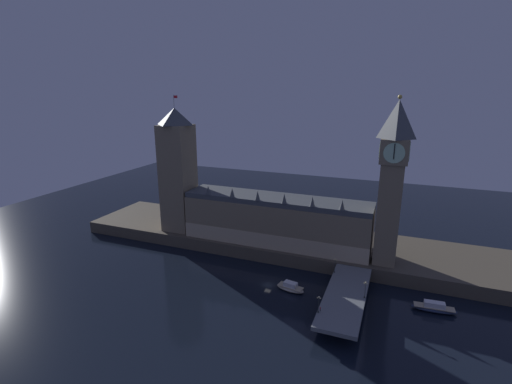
# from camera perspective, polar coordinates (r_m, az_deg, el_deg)

# --- Properties ---
(ground_plane) EXTENTS (400.00, 400.00, 0.00)m
(ground_plane) POSITION_cam_1_polar(r_m,az_deg,el_deg) (153.16, 1.81, -14.13)
(ground_plane) COLOR black
(embankment) EXTENTS (220.00, 42.00, 5.91)m
(embankment) POSITION_cam_1_polar(r_m,az_deg,el_deg) (185.27, 5.97, -7.72)
(embankment) COLOR #4C4438
(embankment) RESTS_ON ground_plane
(parliament_hall) EXTENTS (86.90, 19.14, 26.45)m
(parliament_hall) POSITION_cam_1_polar(r_m,az_deg,el_deg) (173.89, 3.10, -4.30)
(parliament_hall) COLOR #7F7056
(parliament_hall) RESTS_ON embankment
(clock_tower) EXTENTS (10.89, 11.00, 67.97)m
(clock_tower) POSITION_cam_1_polar(r_m,az_deg,el_deg) (155.09, 20.17, 1.93)
(clock_tower) COLOR #7F7056
(clock_tower) RESTS_ON embankment
(victoria_tower) EXTENTS (14.54, 14.54, 67.38)m
(victoria_tower) POSITION_cam_1_polar(r_m,az_deg,el_deg) (189.51, -11.94, 3.29)
(victoria_tower) COLOR #7F7056
(victoria_tower) RESTS_ON embankment
(bridge) EXTENTS (13.97, 46.00, 5.63)m
(bridge) POSITION_cam_1_polar(r_m,az_deg,el_deg) (140.70, 13.56, -15.53)
(bridge) COLOR slate
(bridge) RESTS_ON ground_plane
(pedestrian_near_rail) EXTENTS (0.38, 0.38, 1.61)m
(pedestrian_near_rail) POSITION_cam_1_polar(r_m,az_deg,el_deg) (128.80, 9.86, -17.26)
(pedestrian_near_rail) COLOR black
(pedestrian_near_rail) RESTS_ON bridge
(street_lamp_near) EXTENTS (1.34, 0.60, 6.00)m
(street_lamp_near) POSITION_cam_1_polar(r_m,az_deg,el_deg) (126.38, 9.62, -16.39)
(street_lamp_near) COLOR #2D3333
(street_lamp_near) RESTS_ON bridge
(street_lamp_mid) EXTENTS (1.34, 0.60, 6.21)m
(street_lamp_mid) POSITION_cam_1_polar(r_m,az_deg,el_deg) (137.58, 16.48, -13.95)
(street_lamp_mid) COLOR #2D3333
(street_lamp_mid) RESTS_ON bridge
(street_lamp_far) EXTENTS (1.34, 0.60, 6.14)m
(street_lamp_far) POSITION_cam_1_polar(r_m,az_deg,el_deg) (151.83, 12.04, -10.73)
(street_lamp_far) COLOR #2D3333
(street_lamp_far) RESTS_ON bridge
(boat_upstream) EXTENTS (11.91, 6.52, 3.49)m
(boat_upstream) POSITION_cam_1_polar(r_m,az_deg,el_deg) (149.62, 5.30, -14.41)
(boat_upstream) COLOR #B2A893
(boat_upstream) RESTS_ON ground_plane
(boat_downstream) EXTENTS (15.36, 5.17, 3.67)m
(boat_downstream) POSITION_cam_1_polar(r_m,az_deg,el_deg) (150.63, 25.71, -15.78)
(boat_downstream) COLOR #1E2842
(boat_downstream) RESTS_ON ground_plane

